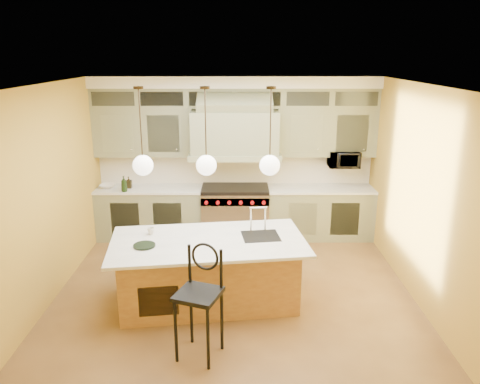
{
  "coord_description": "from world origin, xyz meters",
  "views": [
    {
      "loc": [
        0.07,
        -5.95,
        3.29
      ],
      "look_at": [
        0.09,
        0.7,
        1.3
      ],
      "focal_mm": 35.0,
      "sensor_mm": 36.0,
      "label": 1
    }
  ],
  "objects_px": {
    "kitchen_island": "(209,270)",
    "counter_stool": "(200,295)",
    "range": "(235,212)",
    "microwave": "(344,159)"
  },
  "relations": [
    {
      "from": "range",
      "to": "counter_stool",
      "type": "distance_m",
      "value": 3.54
    },
    {
      "from": "kitchen_island",
      "to": "counter_stool",
      "type": "height_order",
      "value": "kitchen_island"
    },
    {
      "from": "kitchen_island",
      "to": "counter_stool",
      "type": "relative_size",
      "value": 2.09
    },
    {
      "from": "range",
      "to": "kitchen_island",
      "type": "xyz_separation_m",
      "value": [
        -0.34,
        -2.35,
        -0.01
      ]
    },
    {
      "from": "range",
      "to": "microwave",
      "type": "height_order",
      "value": "microwave"
    },
    {
      "from": "kitchen_island",
      "to": "microwave",
      "type": "distance_m",
      "value": 3.49
    },
    {
      "from": "counter_stool",
      "to": "microwave",
      "type": "distance_m",
      "value": 4.35
    },
    {
      "from": "counter_stool",
      "to": "microwave",
      "type": "xyz_separation_m",
      "value": [
        2.31,
        3.62,
        0.71
      ]
    },
    {
      "from": "range",
      "to": "kitchen_island",
      "type": "height_order",
      "value": "kitchen_island"
    },
    {
      "from": "microwave",
      "to": "range",
      "type": "bearing_deg",
      "value": -176.88
    }
  ]
}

